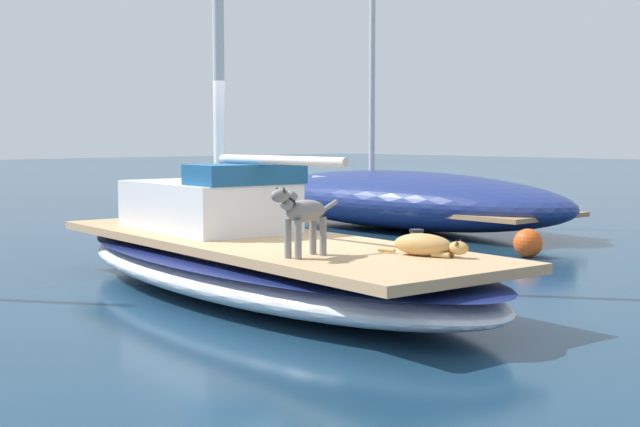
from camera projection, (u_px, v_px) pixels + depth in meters
ground_plane at (261, 295)px, 10.13m from camera, size 120.00×120.00×0.00m
sailboat_main at (261, 266)px, 10.10m from camera, size 3.18×7.44×0.66m
cabin_house at (212, 202)px, 10.93m from camera, size 1.60×2.34×0.84m
dog_tan at (426, 245)px, 8.56m from camera, size 0.43×0.93×0.22m
dog_grey at (302, 214)px, 8.45m from camera, size 0.94×0.27×0.70m
deck_winch at (416, 240)px, 9.06m from camera, size 0.16×0.16×0.21m
moored_boat_starboard_side at (400, 198)px, 17.44m from camera, size 2.89×7.97×8.42m
mooring_buoy at (528, 243)px, 13.24m from camera, size 0.44×0.44×0.44m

